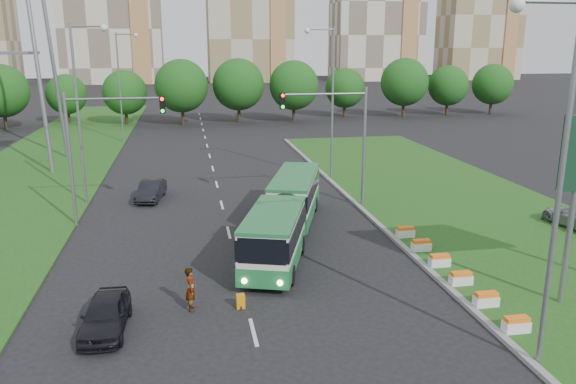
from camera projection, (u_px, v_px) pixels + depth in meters
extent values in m
plane|color=black|center=(299.00, 268.00, 27.62)|extent=(360.00, 360.00, 0.00)
cube|color=#1E4B15|center=(466.00, 208.00, 37.47)|extent=(14.00, 60.00, 0.15)
cube|color=gray|center=(366.00, 213.00, 36.26)|extent=(0.30, 60.00, 0.18)
cube|color=#1E4B15|center=(37.00, 172.00, 48.27)|extent=(12.00, 110.00, 0.10)
cylinder|color=gray|center=(568.00, 242.00, 22.94)|extent=(0.24, 0.24, 5.60)
cylinder|color=gray|center=(364.00, 148.00, 37.24)|extent=(0.20, 0.20, 8.00)
cylinder|color=gray|center=(325.00, 94.00, 35.85)|extent=(5.50, 0.14, 0.14)
cube|color=black|center=(282.00, 101.00, 35.48)|extent=(0.32, 0.32, 1.00)
cylinder|color=gray|center=(70.00, 161.00, 33.09)|extent=(0.20, 0.20, 8.00)
cylinder|color=gray|center=(114.00, 99.00, 32.66)|extent=(5.50, 0.14, 0.14)
cube|color=black|center=(162.00, 105.00, 33.24)|extent=(0.32, 0.32, 1.00)
cube|color=beige|center=(377.00, 3.00, 174.04)|extent=(27.00, 15.00, 47.00)
cube|color=#BAB096|center=(480.00, 16.00, 181.01)|extent=(24.00, 14.00, 40.00)
cube|color=beige|center=(298.00, 238.00, 27.08)|extent=(2.30, 6.36, 2.49)
cube|color=beige|center=(272.00, 195.00, 34.84)|extent=(2.30, 7.74, 2.49)
cylinder|color=black|center=(285.00, 216.00, 30.64)|extent=(2.30, 1.15, 2.30)
cube|color=#1D6835|center=(298.00, 254.00, 27.29)|extent=(2.38, 6.40, 0.88)
cube|color=#1D6835|center=(272.00, 208.00, 35.05)|extent=(2.38, 7.78, 0.88)
cube|color=black|center=(298.00, 229.00, 26.97)|extent=(2.38, 6.40, 0.97)
cube|color=black|center=(272.00, 188.00, 34.73)|extent=(2.38, 7.78, 0.97)
imported|color=black|center=(105.00, 314.00, 21.33)|extent=(1.78, 4.06, 1.36)
imported|color=black|center=(151.00, 190.00, 39.67)|extent=(2.13, 4.33, 1.36)
imported|color=gray|center=(191.00, 289.00, 22.97)|extent=(0.46, 0.69, 1.86)
cube|color=orange|center=(241.00, 301.00, 23.30)|extent=(0.35, 0.30, 0.60)
cylinder|color=black|center=(241.00, 308.00, 23.21)|extent=(0.04, 0.14, 0.14)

